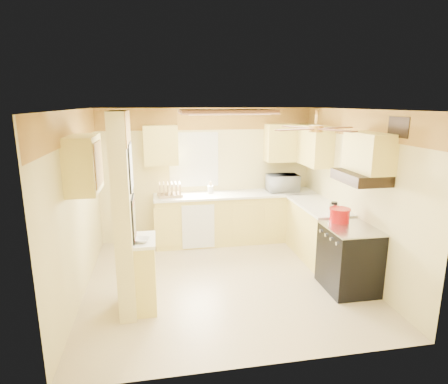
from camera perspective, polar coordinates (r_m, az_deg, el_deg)
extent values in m
plane|color=beige|center=(5.75, 0.16, -13.32)|extent=(4.00, 4.00, 0.00)
plane|color=white|center=(5.13, 0.18, 12.46)|extent=(4.00, 4.00, 0.00)
plane|color=beige|center=(7.14, -2.59, 2.62)|extent=(4.00, 0.00, 4.00)
plane|color=beige|center=(3.54, 5.80, -8.81)|extent=(4.00, 0.00, 4.00)
plane|color=beige|center=(5.33, -21.50, -2.05)|extent=(0.00, 3.80, 3.80)
plane|color=beige|center=(5.99, 19.35, -0.24)|extent=(0.00, 3.80, 3.80)
cube|color=gold|center=(6.99, -2.66, 11.07)|extent=(4.00, 0.02, 0.40)
cube|color=beige|center=(4.71, -14.98, -3.53)|extent=(0.20, 0.70, 2.50)
cube|color=#DFC963|center=(4.98, -11.83, -12.27)|extent=(0.25, 0.55, 0.90)
cube|color=white|center=(4.80, -12.10, -7.20)|extent=(0.28, 0.58, 0.04)
cube|color=#DFC963|center=(7.13, 1.80, -4.02)|extent=(3.00, 0.60, 0.90)
cube|color=#DFC963|center=(6.59, 13.97, -5.91)|extent=(0.60, 1.40, 0.90)
cube|color=white|center=(6.99, 1.84, -0.36)|extent=(3.04, 0.64, 0.04)
cube|color=white|center=(6.44, 14.12, -1.97)|extent=(0.64, 1.44, 0.04)
cube|color=white|center=(6.73, -3.94, -5.30)|extent=(0.58, 0.02, 0.80)
cube|color=white|center=(7.04, -4.63, 4.93)|extent=(0.92, 0.02, 1.02)
cube|color=white|center=(7.05, -4.63, 4.93)|extent=(0.80, 0.02, 0.90)
cube|color=#DFC963|center=(6.81, -9.60, 7.04)|extent=(0.60, 0.35, 0.70)
cube|color=#DFC963|center=(7.25, 9.88, 7.41)|extent=(0.90, 0.35, 0.70)
cube|color=#DFC963|center=(6.91, 13.39, 6.96)|extent=(0.35, 1.00, 0.70)
cube|color=#DFC963|center=(4.94, -20.64, 3.98)|extent=(0.35, 0.75, 0.70)
cube|color=#DFC963|center=(5.31, 21.17, 5.64)|extent=(0.35, 0.76, 0.52)
cube|color=black|center=(5.62, 18.50, -9.66)|extent=(0.65, 0.76, 0.90)
cube|color=silver|center=(5.46, 18.85, -5.26)|extent=(0.66, 0.77, 0.02)
cylinder|color=silver|center=(5.14, 16.86, -7.53)|extent=(0.03, 0.05, 0.05)
cylinder|color=silver|center=(5.28, 16.02, -6.90)|extent=(0.03, 0.05, 0.05)
cylinder|color=silver|center=(5.41, 15.28, -6.34)|extent=(0.03, 0.05, 0.05)
cylinder|color=silver|center=(5.56, 14.53, -5.77)|extent=(0.03, 0.05, 0.05)
cube|color=black|center=(5.32, 20.09, 2.13)|extent=(0.50, 0.76, 0.14)
cube|color=black|center=(4.57, -14.05, 3.74)|extent=(0.02, 0.42, 0.57)
cube|color=white|center=(4.57, -13.98, 3.75)|extent=(0.01, 0.37, 0.52)
cube|color=black|center=(4.72, -13.61, -4.06)|extent=(0.02, 0.42, 0.57)
cube|color=yellow|center=(4.72, -13.53, -4.06)|extent=(0.01, 0.37, 0.52)
cube|color=brown|center=(5.64, 0.26, 12.15)|extent=(1.35, 0.95, 0.06)
cube|color=white|center=(5.64, 0.26, 11.89)|extent=(1.15, 0.75, 0.02)
cylinder|color=gold|center=(4.76, 13.93, 11.04)|extent=(0.04, 0.04, 0.16)
cylinder|color=gold|center=(4.77, 13.83, 9.36)|extent=(0.18, 0.18, 0.08)
cube|color=brown|center=(4.99, 16.52, 9.36)|extent=(0.55, 0.28, 0.01)
cube|color=brown|center=(5.00, 11.26, 9.66)|extent=(0.28, 0.55, 0.01)
cube|color=brown|center=(4.55, 10.88, 9.33)|extent=(0.55, 0.28, 0.01)
cube|color=brown|center=(4.54, 16.65, 9.00)|extent=(0.28, 0.55, 0.01)
cube|color=black|center=(5.07, 25.08, 8.95)|extent=(0.02, 0.40, 0.25)
imported|color=white|center=(7.22, 8.93, 1.38)|extent=(0.59, 0.41, 0.32)
imported|color=white|center=(4.69, -12.42, -7.16)|extent=(0.24, 0.24, 0.05)
cylinder|color=#B30D0E|center=(5.64, 17.21, -3.49)|extent=(0.28, 0.28, 0.18)
cylinder|color=#B30D0E|center=(5.61, 17.28, -2.51)|extent=(0.30, 0.30, 0.02)
cylinder|color=silver|center=(5.83, 16.40, -2.61)|extent=(0.14, 0.14, 0.18)
cylinder|color=black|center=(5.80, 16.47, -1.61)|extent=(0.09, 0.09, 0.03)
cube|color=tan|center=(6.83, -8.23, -0.47)|extent=(0.46, 0.36, 0.04)
cube|color=tan|center=(6.80, -9.75, 0.29)|extent=(0.02, 0.29, 0.24)
cube|color=tan|center=(6.80, -9.15, 0.31)|extent=(0.02, 0.29, 0.24)
cube|color=tan|center=(6.81, -8.54, 0.34)|extent=(0.02, 0.29, 0.24)
cube|color=tan|center=(6.81, -7.93, 0.36)|extent=(0.02, 0.29, 0.24)
cube|color=tan|center=(6.81, -7.33, 0.39)|extent=(0.02, 0.29, 0.24)
cube|color=tan|center=(6.81, -6.72, 0.41)|extent=(0.02, 0.29, 0.24)
cylinder|color=white|center=(6.80, -9.15, 0.31)|extent=(0.02, 0.24, 0.24)
cylinder|color=white|center=(6.81, -7.93, 0.36)|extent=(0.02, 0.24, 0.24)
cylinder|color=white|center=(6.99, -2.08, 0.39)|extent=(0.11, 0.11, 0.14)
cylinder|color=tan|center=(6.99, -1.92, 0.71)|extent=(0.01, 0.01, 0.22)
cylinder|color=tan|center=(7.00, -2.11, 0.74)|extent=(0.01, 0.01, 0.22)
cylinder|color=tan|center=(6.98, -2.24, 0.69)|extent=(0.01, 0.01, 0.22)
cylinder|color=tan|center=(6.97, -2.04, 0.67)|extent=(0.01, 0.01, 0.22)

